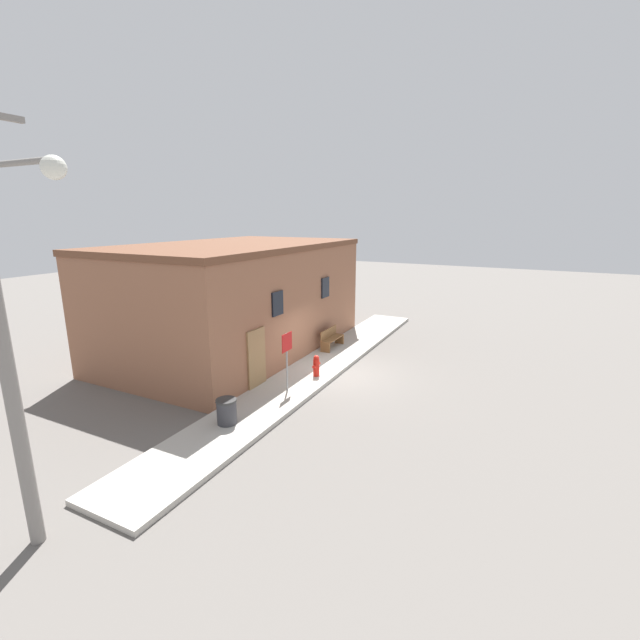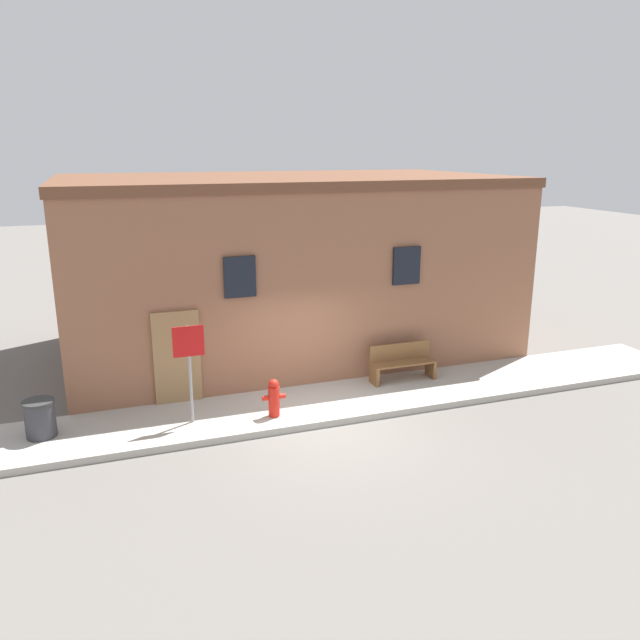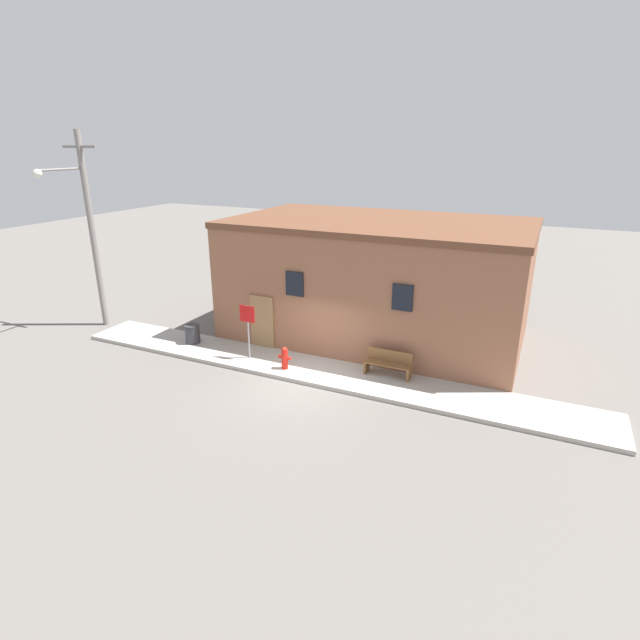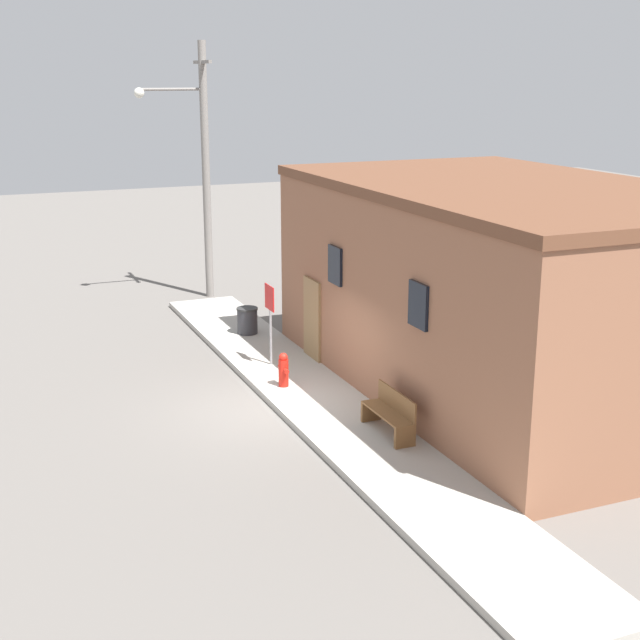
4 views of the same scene
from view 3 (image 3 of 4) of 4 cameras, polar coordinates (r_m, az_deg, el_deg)
The scene contains 8 objects.
ground_plane at distance 16.90m, azimuth -2.20°, elevation -7.37°, with size 80.00×80.00×0.00m, color #66605B.
sidewalk at distance 17.70m, azimuth -0.67°, elevation -5.78°, with size 19.43×2.08×0.15m.
brick_building at distance 20.48m, azimuth 6.55°, elevation 4.63°, with size 11.59×6.84×4.82m.
fire_hydrant at distance 17.55m, azimuth -4.06°, elevation -4.35°, with size 0.49×0.23×0.81m.
stop_sign at distance 18.19m, azimuth -8.26°, elevation -0.22°, with size 0.62×0.06×2.03m.
bench at distance 17.16m, azimuth 7.81°, elevation -4.97°, with size 1.58×0.44×0.88m.
trash_bin at distance 20.40m, azimuth -14.36°, elevation -1.53°, with size 0.60×0.60×0.74m.
utility_pole at distance 23.16m, azimuth -24.92°, elevation 9.71°, with size 1.80×2.31×8.16m.
Camera 3 is at (6.92, -13.37, 7.67)m, focal length 28.00 mm.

